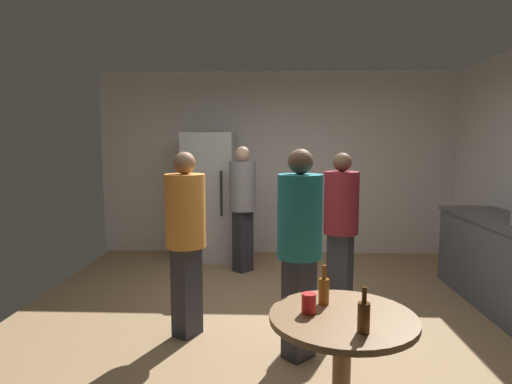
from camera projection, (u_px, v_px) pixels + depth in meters
ground_plane at (280, 329)px, 3.96m from camera, size 5.20×5.20×0.10m
wall_back at (278, 164)px, 6.41m from camera, size 5.32×0.06×2.70m
refrigerator at (210, 197)px, 6.07m from camera, size 0.70×0.68×1.80m
kitchen_counter at (510, 266)px, 4.23m from camera, size 0.64×2.10×0.90m
foreground_table at (342, 333)px, 2.33m from camera, size 0.80×0.80×0.73m
beer_bottle_amber at (324, 290)px, 2.46m from camera, size 0.06×0.06×0.23m
beer_bottle_brown at (364, 316)px, 2.09m from camera, size 0.06×0.06×0.23m
plastic_cup_red at (309, 303)px, 2.34m from camera, size 0.08×0.08×0.11m
person_in_orange_shirt at (186, 230)px, 3.62m from camera, size 0.47×0.47×1.59m
person_in_maroon_shirt at (341, 219)px, 4.21m from camera, size 0.47×0.47×1.57m
person_in_teal_shirt at (300, 238)px, 3.23m from camera, size 0.48×0.48×1.62m
person_in_gray_shirt at (243, 199)px, 5.47m from camera, size 0.48×0.48×1.62m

